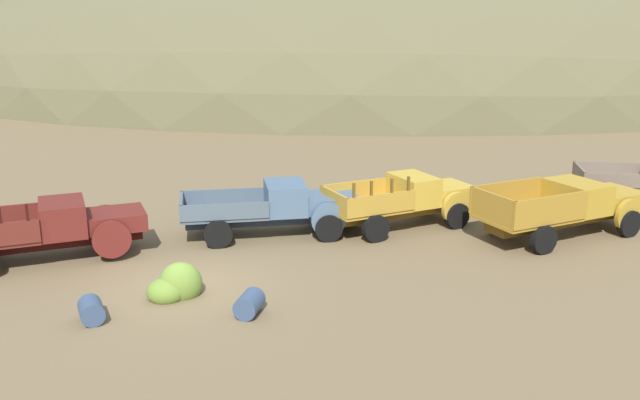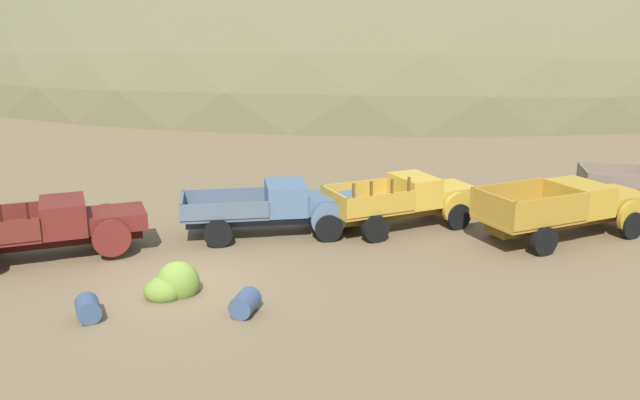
{
  "view_description": "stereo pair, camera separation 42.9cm",
  "coord_description": "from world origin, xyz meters",
  "px_view_note": "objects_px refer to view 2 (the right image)",
  "views": [
    {
      "loc": [
        1.7,
        -18.59,
        7.64
      ],
      "look_at": [
        4.28,
        3.67,
        1.44
      ],
      "focal_mm": 38.24,
      "sensor_mm": 36.0,
      "label": 1
    },
    {
      "loc": [
        2.13,
        -18.64,
        7.64
      ],
      "look_at": [
        4.28,
        3.67,
        1.44
      ],
      "focal_mm": 38.24,
      "sensor_mm": 36.0,
      "label": 2
    }
  ],
  "objects_px": {
    "truck_chalk_blue": "(284,208)",
    "oil_drum_foreground": "(245,303)",
    "truck_faded_yellow": "(412,200)",
    "truck_mustard": "(574,208)",
    "oil_drum_tipped": "(88,308)",
    "truck_oxblood": "(59,227)"
  },
  "relations": [
    {
      "from": "truck_chalk_blue",
      "to": "oil_drum_foreground",
      "type": "xyz_separation_m",
      "value": [
        -1.31,
        -6.54,
        -0.68
      ]
    },
    {
      "from": "oil_drum_tipped",
      "to": "oil_drum_foreground",
      "type": "bearing_deg",
      "value": -1.07
    },
    {
      "from": "truck_oxblood",
      "to": "truck_mustard",
      "type": "distance_m",
      "value": 17.41
    },
    {
      "from": "truck_faded_yellow",
      "to": "truck_mustard",
      "type": "relative_size",
      "value": 0.87
    },
    {
      "from": "truck_oxblood",
      "to": "oil_drum_foreground",
      "type": "bearing_deg",
      "value": -55.25
    },
    {
      "from": "truck_oxblood",
      "to": "truck_faded_yellow",
      "type": "bearing_deg",
      "value": -5.38
    },
    {
      "from": "truck_faded_yellow",
      "to": "truck_mustard",
      "type": "xyz_separation_m",
      "value": [
        5.44,
        -1.62,
        0.03
      ]
    },
    {
      "from": "truck_oxblood",
      "to": "truck_chalk_blue",
      "type": "distance_m",
      "value": 7.42
    },
    {
      "from": "truck_oxblood",
      "to": "oil_drum_tipped",
      "type": "height_order",
      "value": "truck_oxblood"
    },
    {
      "from": "oil_drum_tipped",
      "to": "truck_oxblood",
      "type": "bearing_deg",
      "value": 111.57
    },
    {
      "from": "truck_faded_yellow",
      "to": "oil_drum_foreground",
      "type": "relative_size",
      "value": 5.82
    },
    {
      "from": "truck_mustard",
      "to": "oil_drum_foreground",
      "type": "xyz_separation_m",
      "value": [
        -11.46,
        -5.46,
        -0.71
      ]
    },
    {
      "from": "truck_oxblood",
      "to": "truck_chalk_blue",
      "type": "relative_size",
      "value": 1.03
    },
    {
      "from": "truck_chalk_blue",
      "to": "truck_mustard",
      "type": "xyz_separation_m",
      "value": [
        10.15,
        -1.09,
        0.03
      ]
    },
    {
      "from": "truck_chalk_blue",
      "to": "truck_faded_yellow",
      "type": "distance_m",
      "value": 4.75
    },
    {
      "from": "truck_mustard",
      "to": "oil_drum_tipped",
      "type": "height_order",
      "value": "truck_mustard"
    },
    {
      "from": "truck_mustard",
      "to": "truck_faded_yellow",
      "type": "bearing_deg",
      "value": 143.76
    },
    {
      "from": "truck_chalk_blue",
      "to": "oil_drum_foreground",
      "type": "distance_m",
      "value": 6.71
    },
    {
      "from": "oil_drum_tipped",
      "to": "truck_mustard",
      "type": "bearing_deg",
      "value": 19.18
    },
    {
      "from": "truck_mustard",
      "to": "oil_drum_foreground",
      "type": "relative_size",
      "value": 6.71
    },
    {
      "from": "truck_chalk_blue",
      "to": "oil_drum_tipped",
      "type": "xyz_separation_m",
      "value": [
        -5.32,
        -6.47,
        -0.69
      ]
    },
    {
      "from": "truck_oxblood",
      "to": "truck_faded_yellow",
      "type": "relative_size",
      "value": 1.09
    }
  ]
}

